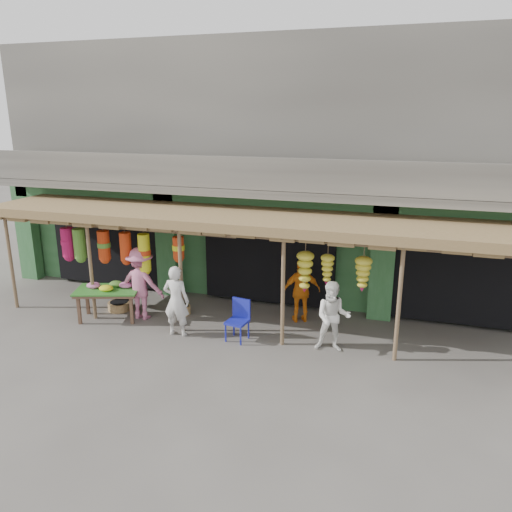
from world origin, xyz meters
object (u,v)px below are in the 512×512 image
(person_front, at_px, (176,301))
(person_shopper, at_px, (141,284))
(person_vendor, at_px, (301,291))
(flower_table, at_px, (109,290))
(person_right, at_px, (333,317))
(blue_chair, at_px, (239,317))

(person_front, relative_size, person_shopper, 0.92)
(person_front, distance_m, person_vendor, 3.13)
(flower_table, relative_size, person_right, 1.12)
(blue_chair, bearing_deg, flower_table, -173.30)
(blue_chair, relative_size, person_shopper, 0.52)
(blue_chair, distance_m, person_front, 1.53)
(flower_table, relative_size, person_front, 1.04)
(flower_table, distance_m, person_front, 2.13)
(person_right, height_order, person_shopper, person_shopper)
(flower_table, bearing_deg, person_vendor, -2.47)
(person_right, bearing_deg, blue_chair, 174.73)
(blue_chair, distance_m, person_right, 2.19)
(flower_table, xyz_separation_m, person_vendor, (4.73, 1.32, 0.05))
(person_right, height_order, person_vendor, person_vendor)
(person_vendor, xyz_separation_m, person_shopper, (-3.95, -1.03, 0.12))
(person_front, height_order, person_vendor, person_front)
(flower_table, height_order, person_shopper, person_shopper)
(blue_chair, height_order, person_vendor, person_vendor)
(blue_chair, height_order, person_right, person_right)
(flower_table, distance_m, person_right, 5.75)
(blue_chair, distance_m, person_vendor, 1.88)
(person_right, relative_size, person_shopper, 0.86)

